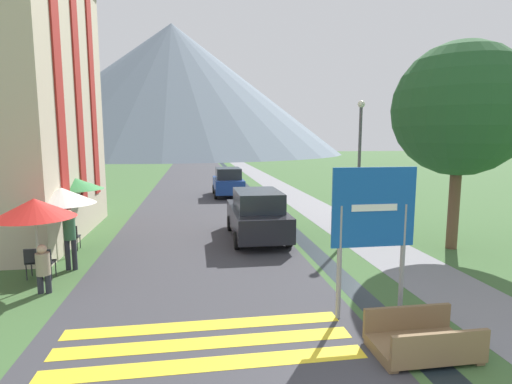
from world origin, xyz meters
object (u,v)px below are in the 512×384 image
Objects in this scene: hotel_building at (0,76)px; footbridge at (422,341)px; person_seated_near at (43,266)px; streetlamp at (359,155)px; road_sign at (373,221)px; cafe_chair_far_left at (72,235)px; cafe_chair_near_right at (45,261)px; person_standing_terrace at (70,235)px; parked_car_near at (257,214)px; parked_car_far at (228,182)px; cafe_umbrella_rear_green at (75,184)px; cafe_chair_near_left at (34,260)px; tree_by_path at (460,110)px; cafe_umbrella_front_red at (34,208)px; cafe_umbrella_middle_white at (62,196)px.

footbridge is (10.59, -9.76, -5.66)m from hotel_building.
streetlamp is at bearing 26.42° from person_seated_near.
streetlamp is at bearing -3.64° from hotel_building.
streetlamp reaches higher than road_sign.
streetlamp is (10.49, 1.22, 2.54)m from cafe_chair_far_left.
road_sign is 2.41m from footbridge.
hotel_building is 3.46× the size of road_sign.
road_sign is 3.71× the size of cafe_chair_near_right.
hotel_building reaches higher than person_standing_terrace.
parked_car_near and parked_car_far have the same top height.
streetlamp reaches higher than cafe_umbrella_rear_green.
cafe_chair_near_left is 0.33m from cafe_chair_near_right.
footbridge is 9.71m from streetlamp.
cafe_chair_near_right is at bearing -120.87° from person_standing_terrace.
hotel_building is 12.81× the size of cafe_chair_near_right.
hotel_building is at bearing 145.88° from cafe_chair_near_right.
person_seated_near is (-5.90, -4.42, -0.24)m from parked_car_near.
parked_car_near is at bearing 25.14° from person_standing_terrace.
cafe_chair_near_left is 2.70m from cafe_chair_far_left.
tree_by_path is at bearing 42.02° from road_sign.
cafe_chair_near_right is at bearing -158.83° from streetlamp.
cafe_chair_near_left is 0.16× the size of streetlamp.
cafe_chair_far_left is 0.70× the size of person_seated_near.
parked_car_far is 11.49m from streetlamp.
cafe_umbrella_front_red is 12.91m from tree_by_path.
streetlamp is at bearing 28.93° from cafe_chair_near_left.
tree_by_path is at bearing -3.28° from cafe_umbrella_middle_white.
cafe_chair_near_right is 11.41m from streetlamp.
parked_car_near is (-1.34, 6.80, -1.14)m from road_sign.
streetlamp is at bearing 0.36° from cafe_umbrella_rear_green.
cafe_chair_far_left is 0.16× the size of streetlamp.
tree_by_path is (12.11, 0.41, 3.63)m from person_standing_terrace.
cafe_chair_near_left is 1.00× the size of cafe_chair_near_right.
hotel_building is at bearing 166.38° from tree_by_path.
road_sign is 8.27m from person_standing_terrace.
cafe_chair_near_left is 0.38× the size of cafe_umbrella_front_red.
footbridge is 2.00× the size of cafe_chair_near_right.
cafe_chair_near_right is at bearing 107.46° from person_seated_near.
cafe_chair_near_right is 1.54m from cafe_umbrella_front_red.
hotel_building is 12.81× the size of cafe_chair_far_left.
person_seated_near is at bearing -61.38° from cafe_umbrella_front_red.
cafe_chair_near_right reaches higher than footbridge.
cafe_umbrella_rear_green is at bearing -121.00° from parked_car_far.
parked_car_far is 1.77× the size of cafe_umbrella_middle_white.
parked_car_far reaches higher than cafe_chair_far_left.
parked_car_far reaches higher than person_seated_near.
parked_car_near is at bearing 55.05° from cafe_chair_near_right.
person_standing_terrace reaches higher than person_seated_near.
cafe_chair_far_left is (2.67, -2.06, -5.37)m from hotel_building.
parked_car_near is 6.60m from cafe_umbrella_rear_green.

